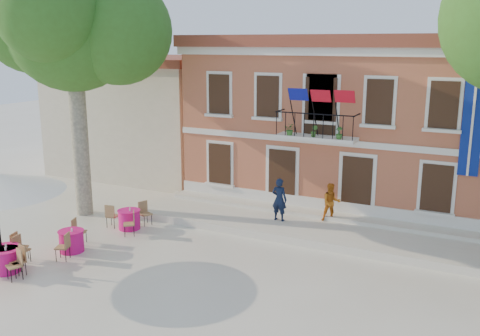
% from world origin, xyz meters
% --- Properties ---
extents(ground, '(90.00, 90.00, 0.00)m').
position_xyz_m(ground, '(0.00, 0.00, 0.00)').
color(ground, beige).
rests_on(ground, ground).
extents(main_building, '(13.50, 9.59, 7.50)m').
position_xyz_m(main_building, '(2.00, 9.99, 3.78)').
color(main_building, '#B55C41').
rests_on(main_building, ground).
extents(neighbor_west, '(9.40, 9.40, 6.40)m').
position_xyz_m(neighbor_west, '(-9.50, 11.00, 3.22)').
color(neighbor_west, beige).
rests_on(neighbor_west, ground).
extents(terrace, '(14.00, 3.40, 0.30)m').
position_xyz_m(terrace, '(2.00, 4.40, 0.15)').
color(terrace, silver).
rests_on(terrace, ground).
extents(plane_tree_west, '(5.41, 5.41, 10.63)m').
position_xyz_m(plane_tree_west, '(-7.17, 2.19, 7.84)').
color(plane_tree_west, '#A59E84').
rests_on(plane_tree_west, ground).
extents(pedestrian_navy, '(0.65, 0.44, 1.71)m').
position_xyz_m(pedestrian_navy, '(0.98, 4.29, 1.16)').
color(pedestrian_navy, black).
rests_on(pedestrian_navy, terrace).
extents(pedestrian_orange, '(0.93, 0.86, 1.53)m').
position_xyz_m(pedestrian_orange, '(2.84, 5.10, 1.06)').
color(pedestrian_orange, '#C36617').
rests_on(pedestrian_orange, terrace).
extents(cafe_table_0, '(1.81, 1.81, 0.95)m').
position_xyz_m(cafe_table_0, '(-5.39, -3.38, 0.43)').
color(cafe_table_0, '#D7147C').
rests_on(cafe_table_0, ground).
extents(cafe_table_1, '(1.08, 1.94, 0.95)m').
position_xyz_m(cafe_table_1, '(-4.59, -1.30, 0.42)').
color(cafe_table_1, '#D7147C').
rests_on(cafe_table_1, ground).
extents(cafe_table_2, '(1.85, 1.74, 0.95)m').
position_xyz_m(cafe_table_2, '(-5.21, -3.55, 0.43)').
color(cafe_table_2, '#D7147C').
rests_on(cafe_table_2, ground).
extents(cafe_table_3, '(1.73, 1.86, 0.95)m').
position_xyz_m(cafe_table_3, '(-4.24, 1.49, 0.43)').
color(cafe_table_3, '#D7147C').
rests_on(cafe_table_3, ground).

